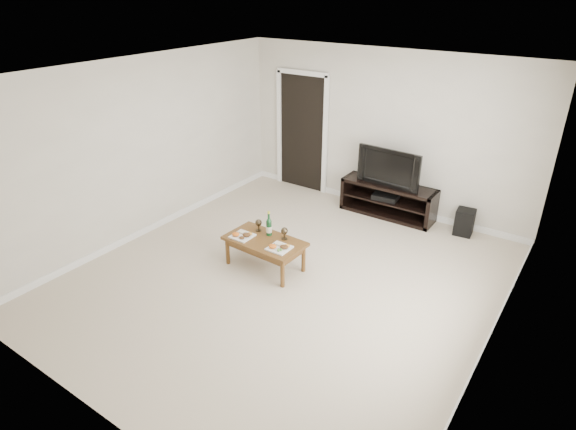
{
  "coord_description": "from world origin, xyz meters",
  "views": [
    {
      "loc": [
        3.01,
        -4.34,
        3.49
      ],
      "look_at": [
        -0.23,
        0.38,
        0.7
      ],
      "focal_mm": 30.0,
      "sensor_mm": 36.0,
      "label": 1
    }
  ],
  "objects_px": {
    "television": "(391,166)",
    "subwoofer": "(464,222)",
    "coffee_table": "(265,254)",
    "media_console": "(388,200)"
  },
  "relations": [
    {
      "from": "subwoofer",
      "to": "coffee_table",
      "type": "bearing_deg",
      "value": -133.74
    },
    {
      "from": "television",
      "to": "media_console",
      "type": "bearing_deg",
      "value": 0.0
    },
    {
      "from": "television",
      "to": "subwoofer",
      "type": "relative_size",
      "value": 2.65
    },
    {
      "from": "television",
      "to": "coffee_table",
      "type": "xyz_separation_m",
      "value": [
        -0.68,
        -2.44,
        -0.64
      ]
    },
    {
      "from": "media_console",
      "to": "coffee_table",
      "type": "distance_m",
      "value": 2.53
    },
    {
      "from": "television",
      "to": "subwoofer",
      "type": "distance_m",
      "value": 1.4
    },
    {
      "from": "subwoofer",
      "to": "television",
      "type": "bearing_deg",
      "value": 176.04
    },
    {
      "from": "media_console",
      "to": "subwoofer",
      "type": "relative_size",
      "value": 3.86
    },
    {
      "from": "subwoofer",
      "to": "coffee_table",
      "type": "relative_size",
      "value": 0.38
    },
    {
      "from": "media_console",
      "to": "coffee_table",
      "type": "height_order",
      "value": "media_console"
    }
  ]
}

